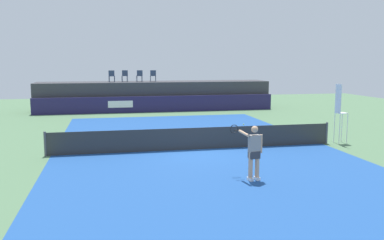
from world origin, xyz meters
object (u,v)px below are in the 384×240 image
spectator_chair_far_left (112,76)px  spectator_chair_right (153,75)px  spectator_chair_center (139,75)px  umpire_chair (340,109)px  tennis_player (254,151)px  spectator_chair_left (125,75)px  tennis_ball (244,124)px  net_post_far (327,133)px  net_post_near (45,144)px

spectator_chair_far_left → spectator_chair_right: (3.18, 0.01, 0.00)m
spectator_chair_center → umpire_chair: size_ratio=0.32×
spectator_chair_right → tennis_player: (0.95, -20.07, -1.73)m
spectator_chair_left → umpire_chair: 18.02m
spectator_chair_left → tennis_ball: size_ratio=13.06×
spectator_chair_center → tennis_player: 20.39m
spectator_chair_right → net_post_far: spectator_chair_right is taller
spectator_chair_far_left → spectator_chair_left: bearing=19.1°
spectator_chair_left → tennis_player: 20.73m
tennis_player → spectator_chair_center: bearing=95.6°
spectator_chair_center → net_post_far: spectator_chair_center is taller
net_post_far → spectator_chair_far_left: bearing=122.1°
net_post_far → tennis_player: 7.30m
net_post_near → tennis_player: bearing=-35.0°
spectator_chair_left → spectator_chair_center: 1.14m
net_post_near → spectator_chair_left: bearing=75.9°
umpire_chair → tennis_ball: bearing=112.4°
spectator_chair_center → tennis_player: spectator_chair_center is taller
net_post_far → umpire_chair: bearing=-0.7°
tennis_player → tennis_ball: tennis_player is taller
net_post_near → tennis_player: size_ratio=0.56×
spectator_chair_far_left → spectator_chair_center: size_ratio=1.00×
spectator_chair_center → tennis_player: (1.99, -20.22, -1.73)m
spectator_chair_center → net_post_near: (-5.03, -15.31, -2.19)m
spectator_chair_left → net_post_near: spectator_chair_left is taller
spectator_chair_far_left → tennis_ball: size_ratio=13.06×
spectator_chair_right → net_post_near: spectator_chair_right is taller
umpire_chair → tennis_ball: 6.81m
umpire_chair → spectator_chair_left: bearing=120.4°
umpire_chair → net_post_far: (-0.60, 0.01, -1.09)m
spectator_chair_left → net_post_far: 17.82m
tennis_ball → spectator_chair_far_left: bearing=130.0°
spectator_chair_left → tennis_player: spectator_chair_left is taller
spectator_chair_center → spectator_chair_right: 1.06m
umpire_chair → tennis_player: (-5.98, -4.91, -0.63)m
spectator_chair_right → spectator_chair_left: bearing=171.1°
spectator_chair_center → net_post_near: spectator_chair_center is taller
spectator_chair_far_left → umpire_chair: 18.25m
spectator_chair_center → spectator_chair_right: size_ratio=1.00×
spectator_chair_left → net_post_near: (-3.90, -15.50, -2.19)m
umpire_chair → tennis_player: size_ratio=1.56×
spectator_chair_center → tennis_ball: size_ratio=13.06×
spectator_chair_far_left → net_post_far: bearing=-57.9°
spectator_chair_right → tennis_player: size_ratio=0.50×
spectator_chair_far_left → net_post_near: (-2.89, -15.15, -2.19)m
spectator_chair_right → tennis_ball: size_ratio=13.06×
spectator_chair_center → tennis_ball: 11.00m
spectator_chair_center → net_post_near: size_ratio=0.89×
tennis_player → tennis_ball: 11.60m
spectator_chair_far_left → net_post_near: 15.58m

